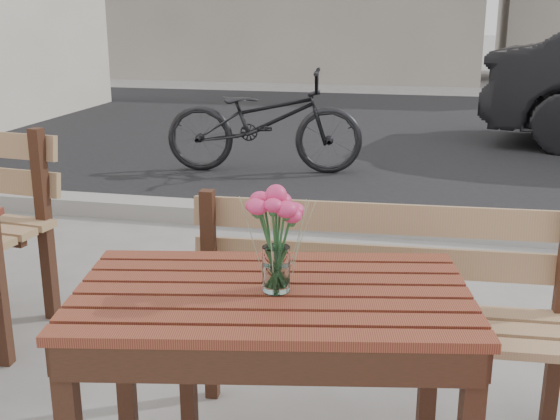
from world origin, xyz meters
name	(u,v)px	position (x,y,z in m)	size (l,w,h in m)	color
street	(411,165)	(0.00, 5.06, 0.03)	(30.00, 8.12, 0.12)	black
main_table	(272,326)	(-0.23, 0.19, 0.59)	(1.24, 0.87, 0.70)	#591F17
main_bench	(379,290)	(0.04, 0.68, 0.52)	(1.41, 0.50, 0.86)	#A07F52
main_vase	(276,226)	(-0.21, 0.18, 0.90)	(0.17, 0.17, 0.31)	white
bicycle	(264,121)	(-1.34, 4.62, 0.48)	(0.63, 1.81, 0.95)	black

